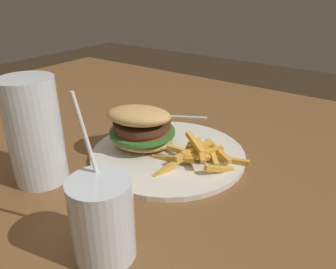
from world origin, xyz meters
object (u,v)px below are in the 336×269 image
object	(u,v)px
meal_plate_near	(155,139)
juice_glass	(103,222)
beer_glass	(35,134)
spoon	(156,114)

from	to	relation	value
meal_plate_near	juice_glass	world-z (taller)	juice_glass
beer_glass	spoon	bearing A→B (deg)	-87.63
beer_glass	spoon	world-z (taller)	beer_glass
meal_plate_near	juice_glass	bearing A→B (deg)	113.92
beer_glass	spoon	size ratio (longest dim) A/B	1.15
beer_glass	juice_glass	world-z (taller)	juice_glass
juice_glass	spoon	bearing A→B (deg)	-60.55
meal_plate_near	juice_glass	xyz separation A→B (m)	(-0.11, 0.25, 0.02)
juice_glass	beer_glass	bearing A→B (deg)	-15.93
spoon	beer_glass	bearing A→B (deg)	63.96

